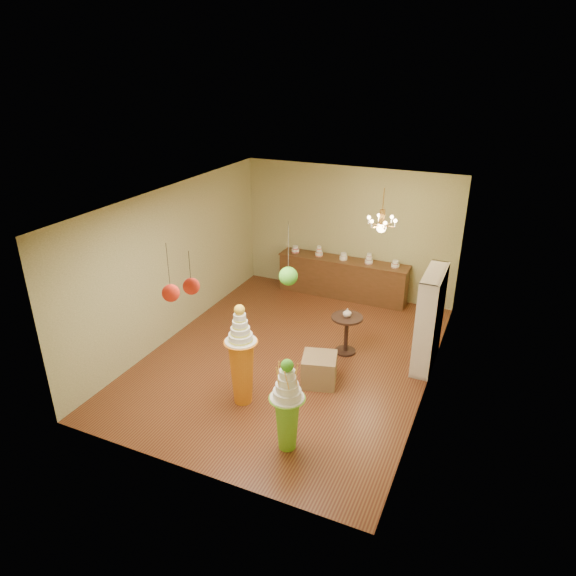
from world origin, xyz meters
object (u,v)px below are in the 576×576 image
at_px(round_table, 346,329).
at_px(pedestal_orange, 242,364).
at_px(pedestal_green, 287,411).
at_px(sideboard, 342,277).

bearing_deg(round_table, pedestal_orange, -115.81).
height_order(pedestal_green, round_table, pedestal_green).
bearing_deg(pedestal_green, round_table, 91.28).
height_order(pedestal_green, pedestal_orange, pedestal_orange).
relative_size(pedestal_green, round_table, 1.93).
bearing_deg(sideboard, pedestal_orange, -91.98).
bearing_deg(pedestal_orange, round_table, 64.19).
bearing_deg(round_table, sideboard, 110.19).
distance_m(pedestal_orange, round_table, 2.40).
relative_size(sideboard, round_table, 4.01).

